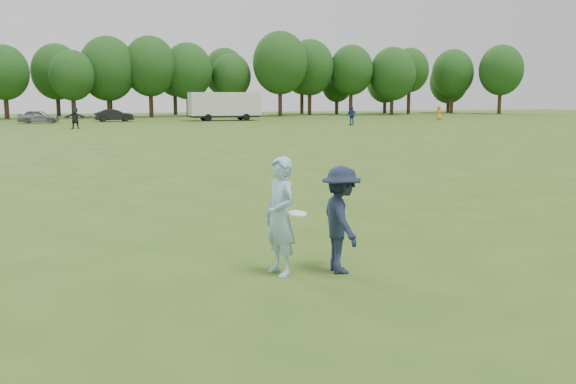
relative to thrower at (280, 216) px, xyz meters
The scene contains 12 objects.
ground 0.95m from the thrower, 114.92° to the left, with size 200.00×200.00×0.00m, color #304F16.
thrower is the anchor object (origin of this frame).
defender 0.93m from the thrower, 12.34° to the right, with size 1.05×0.60×1.63m, color #192137.
player_far_b 49.95m from the thrower, 62.82° to the left, with size 1.06×0.44×1.80m, color navy.
player_far_c 65.00m from the thrower, 54.13° to the left, with size 0.81×0.53×1.66m, color #C48A17.
player_far_d 46.45m from the thrower, 92.59° to the left, with size 1.73×0.55×1.87m, color #252525.
car_e 59.84m from the thrower, 95.20° to the left, with size 1.61×4.01×1.36m, color gray.
car_f 61.23m from the thrower, 87.96° to the left, with size 1.43×4.11×1.35m, color black.
field_cone 48.50m from the thrower, 64.28° to the left, with size 0.28×0.28×0.30m, color orange.
disc_in_play 0.29m from the thrower, 45.30° to the right, with size 0.31×0.31×0.08m.
cargo_trailer 61.52m from the thrower, 76.57° to the left, with size 9.00×2.75×3.20m.
treeline 77.44m from the thrower, 88.02° to the left, with size 130.35×18.39×11.74m.
Camera 1 is at (-2.80, -8.70, 2.64)m, focal length 38.00 mm.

